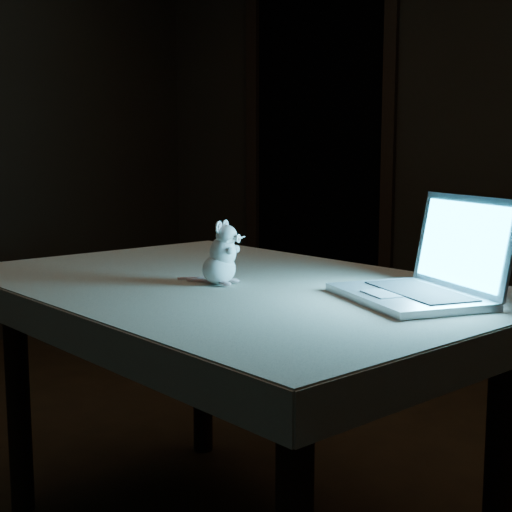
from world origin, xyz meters
The scene contains 7 objects.
floor centered at (0.00, 0.00, 0.00)m, with size 5.00×5.00×0.00m, color black.
back_wall centered at (0.00, 2.50, 1.30)m, with size 4.50×0.04×2.60m, color black.
doorway centered at (-1.10, 2.50, 1.06)m, with size 1.06×0.36×2.13m, color black, non-canonical shape.
table centered at (0.05, -0.36, 0.36)m, with size 1.34×0.86×0.72m, color black, non-canonical shape.
tablecloth centered at (0.14, -0.35, 0.68)m, with size 1.43×0.95×0.09m, color beige, non-canonical shape.
laptop centered at (0.51, -0.36, 0.84)m, with size 0.34×0.30×0.23m, color silver, non-canonical shape.
plush_mouse centered at (0.04, -0.41, 0.81)m, with size 0.12×0.12×0.16m, color white, non-canonical shape.
Camera 1 is at (1.05, -1.93, 1.06)m, focal length 52.00 mm.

